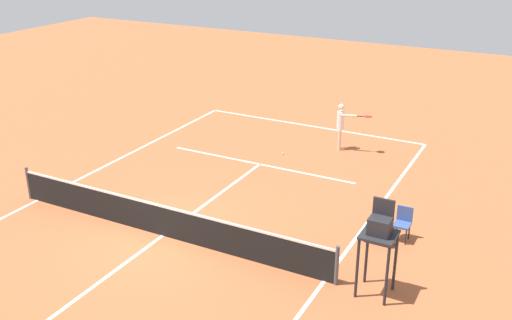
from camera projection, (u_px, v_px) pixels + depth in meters
The scene contains 8 objects.
ground_plane at pixel (163, 235), 16.67m from camera, with size 60.00×60.00×0.00m, color #AD5933.
court_lines at pixel (163, 235), 16.67m from camera, with size 9.85×21.66×0.01m.
tennis_net at pixel (162, 220), 16.49m from camera, with size 10.45×0.10×1.07m.
player_serving at pixel (342, 122), 22.52m from camera, with size 1.36×0.52×1.83m.
tennis_ball at pixel (283, 153), 22.43m from camera, with size 0.07×0.07×0.07m, color #CCE033.
umpire_chair at pixel (379, 233), 13.52m from camera, with size 0.80×0.80×2.41m.
courtside_chair_mid at pixel (403, 222), 16.29m from camera, with size 0.44×0.46×0.95m.
equipment_bag at pixel (379, 238), 16.24m from camera, with size 0.76×0.32×0.30m, color black.
Camera 1 is at (-9.15, 11.73, 8.26)m, focal length 41.52 mm.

